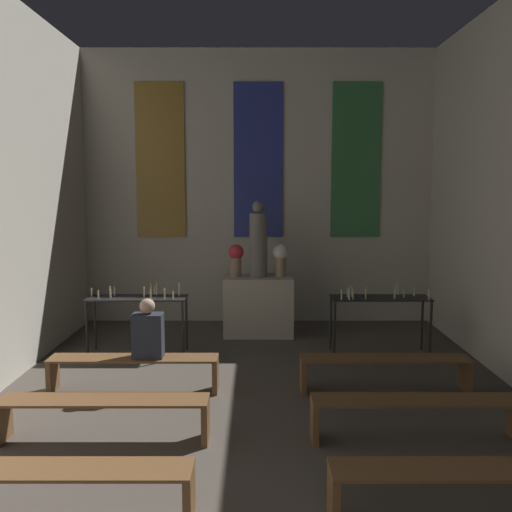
{
  "coord_description": "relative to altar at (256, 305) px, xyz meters",
  "views": [
    {
      "loc": [
        -0.04,
        -1.04,
        2.46
      ],
      "look_at": [
        0.0,
        7.54,
        1.42
      ],
      "focal_mm": 40.0,
      "sensor_mm": 36.0,
      "label": 1
    }
  ],
  "objects": [
    {
      "name": "pew_back_left",
      "position": [
        -1.52,
        -2.71,
        -0.18
      ],
      "size": [
        2.03,
        0.36,
        0.42
      ],
      "color": "brown",
      "rests_on": "ground_plane"
    },
    {
      "name": "pew_second_left",
      "position": [
        -1.52,
        -5.44,
        -0.18
      ],
      "size": [
        2.03,
        0.36,
        0.42
      ],
      "color": "brown",
      "rests_on": "ground_plane"
    },
    {
      "name": "pew_third_left",
      "position": [
        -1.52,
        -4.07,
        -0.18
      ],
      "size": [
        2.03,
        0.36,
        0.42
      ],
      "color": "brown",
      "rests_on": "ground_plane"
    },
    {
      "name": "person_seated",
      "position": [
        -1.34,
        -2.71,
        0.24
      ],
      "size": [
        0.36,
        0.24,
        0.72
      ],
      "color": "#282D38",
      "rests_on": "pew_back_left"
    },
    {
      "name": "flower_vase_left",
      "position": [
        -0.37,
        0.0,
        0.81
      ],
      "size": [
        0.26,
        0.26,
        0.54
      ],
      "color": "#937A5B",
      "rests_on": "altar"
    },
    {
      "name": "pew_third_right",
      "position": [
        1.52,
        -4.07,
        -0.18
      ],
      "size": [
        2.03,
        0.36,
        0.42
      ],
      "color": "brown",
      "rests_on": "ground_plane"
    },
    {
      "name": "altar",
      "position": [
        0.0,
        0.0,
        0.0
      ],
      "size": [
        1.15,
        0.72,
        0.98
      ],
      "color": "#BCB29E",
      "rests_on": "ground_plane"
    },
    {
      "name": "flower_vase_right",
      "position": [
        0.37,
        0.0,
        0.81
      ],
      "size": [
        0.26,
        0.26,
        0.54
      ],
      "color": "#937A5B",
      "rests_on": "altar"
    },
    {
      "name": "statue",
      "position": [
        0.0,
        0.0,
        1.07
      ],
      "size": [
        0.29,
        0.29,
        1.26
      ],
      "color": "slate",
      "rests_on": "altar"
    },
    {
      "name": "candle_rack_left",
      "position": [
        -1.79,
        -1.15,
        0.26
      ],
      "size": [
        1.44,
        0.48,
        1.06
      ],
      "color": "black",
      "rests_on": "ground_plane"
    },
    {
      "name": "pew_second_right",
      "position": [
        1.52,
        -5.44,
        -0.18
      ],
      "size": [
        2.03,
        0.36,
        0.42
      ],
      "color": "brown",
      "rests_on": "ground_plane"
    },
    {
      "name": "pew_back_right",
      "position": [
        1.52,
        -2.71,
        -0.18
      ],
      "size": [
        2.03,
        0.36,
        0.42
      ],
      "color": "brown",
      "rests_on": "ground_plane"
    },
    {
      "name": "candle_rack_right",
      "position": [
        1.78,
        -1.15,
        0.26
      ],
      "size": [
        1.44,
        0.48,
        1.05
      ],
      "color": "black",
      "rests_on": "ground_plane"
    },
    {
      "name": "wall_back",
      "position": [
        0.0,
        1.02,
        1.98
      ],
      "size": [
        6.5,
        0.16,
        4.89
      ],
      "color": "beige",
      "rests_on": "ground_plane"
    }
  ]
}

